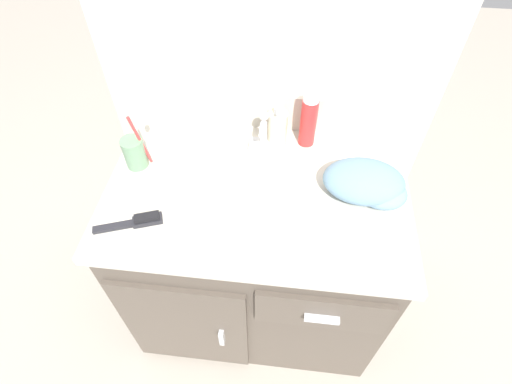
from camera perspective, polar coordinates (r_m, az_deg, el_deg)
The scene contains 10 objects.
ground_plane at distance 1.83m, azimuth 0.11°, elevation -15.04°, with size 6.00×6.00×0.00m, color #ADA393.
wall_back at distance 1.25m, azimuth 2.12°, elevation 23.46°, with size 1.09×0.08×2.20m, color beige.
vanity at distance 1.48m, azimuth 0.06°, elevation -8.73°, with size 0.91×0.61×0.75m.
backsplash at distance 1.36m, azimuth 1.55°, elevation 11.45°, with size 0.91×0.02×0.13m.
sink_faucet at distance 1.28m, azimuth 1.06°, elevation 7.87°, with size 0.09×0.09×0.14m.
toothbrush_cup at distance 1.28m, azimuth -16.93°, elevation 5.47°, with size 0.08×0.07×0.20m.
soap_dispenser at distance 1.29m, azimuth 3.08°, elevation 9.09°, with size 0.06×0.07×0.16m.
shaving_cream_can at distance 1.29m, azimuth 7.52°, elevation 10.18°, with size 0.05×0.05×0.19m.
hairbrush at distance 1.15m, azimuth -16.54°, elevation -4.04°, with size 0.19×0.09×0.03m.
hand_towel at distance 1.20m, azimuth 15.70°, elevation 1.19°, with size 0.24×0.17×0.09m.
Camera 1 is at (0.08, -0.78, 1.65)m, focal length 28.00 mm.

